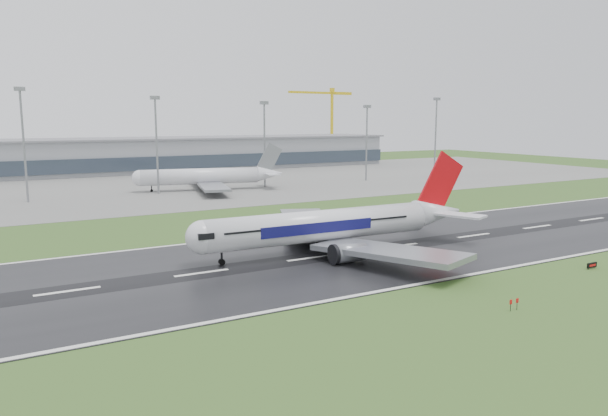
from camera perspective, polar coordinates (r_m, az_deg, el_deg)
ground at (r=111.34m, az=9.58°, el=-3.83°), size 520.00×520.00×0.00m
runway at (r=111.33m, az=9.58°, el=-3.81°), size 400.00×45.00×0.10m
apron at (r=221.61m, az=-11.08°, el=2.49°), size 400.00×130.00×0.08m
terminal at (r=278.44m, az=-15.02°, el=5.18°), size 240.00×36.00×15.00m
main_airliner at (r=104.51m, az=3.60°, el=0.28°), size 59.81×57.13×17.16m
parked_airliner at (r=198.23m, az=-9.83°, el=4.04°), size 62.20×59.43×15.48m
tower_crane at (r=335.48m, az=2.83°, el=8.42°), size 42.94×3.75×42.49m
runway_sign at (r=104.96m, az=27.10°, el=-5.21°), size 2.31×0.61×1.04m
floodmast_1 at (r=184.79m, az=-26.46°, el=5.50°), size 0.64×0.64×32.47m
floodmast_2 at (r=190.77m, az=-14.67°, el=5.95°), size 0.64×0.64×30.69m
floodmast_3 at (r=204.07m, az=-4.01°, el=6.25°), size 0.64×0.64×29.60m
floodmast_4 at (r=226.83m, az=6.35°, el=6.38°), size 0.64×0.64×28.79m
floodmast_5 at (r=249.44m, az=13.16°, el=6.84°), size 0.64×0.64×32.31m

